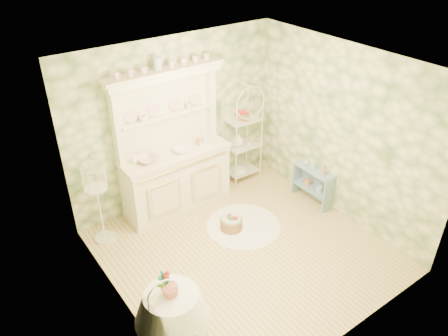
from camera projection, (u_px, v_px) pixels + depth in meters
floor at (244, 251)px, 6.28m from camera, size 3.60×3.60×0.00m
ceiling at (250, 68)px, 4.88m from camera, size 3.60×3.60×0.00m
wall_left at (116, 223)px, 4.68m from camera, size 3.60×3.60×0.00m
wall_right at (342, 134)px, 6.48m from camera, size 3.60×3.60×0.00m
wall_back at (175, 122)px, 6.83m from camera, size 3.60×3.60×0.00m
wall_front at (360, 248)px, 4.33m from camera, size 3.60×3.60×0.00m
kitchen_dresser at (174, 144)px, 6.64m from camera, size 1.87×0.61×2.29m
bakers_rack at (242, 130)px, 7.49m from camera, size 0.60×0.43×1.90m
side_shelf at (313, 187)px, 7.20m from camera, size 0.30×0.68×0.56m
round_table at (173, 317)px, 4.82m from camera, size 0.87×0.87×0.74m
cafe_chair at (174, 331)px, 4.58m from camera, size 0.40×0.40×0.87m
birdcage_stand at (98, 198)px, 6.13m from camera, size 0.35×0.35×1.48m
floor_basket at (231, 223)px, 6.65m from camera, size 0.46×0.46×0.23m
lace_rug at (243, 226)px, 6.76m from camera, size 1.44×1.44×0.01m
bowl_floral at (147, 161)px, 6.46m from camera, size 0.33×0.33×0.07m
bowl_white at (181, 152)px, 6.70m from camera, size 0.29×0.29×0.07m
cup_left at (143, 119)px, 6.31m from camera, size 0.14×0.14×0.09m
cup_right at (188, 107)px, 6.70m from camera, size 0.12×0.12×0.10m
potted_geranium at (165, 284)px, 4.59m from camera, size 0.19×0.15×0.30m
bottle_amber at (324, 171)px, 6.86m from camera, size 0.08×0.08×0.17m
bottle_blue at (314, 166)px, 7.03m from camera, size 0.05×0.05×0.11m
bottle_glass at (306, 163)px, 7.15m from camera, size 0.07×0.07×0.09m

